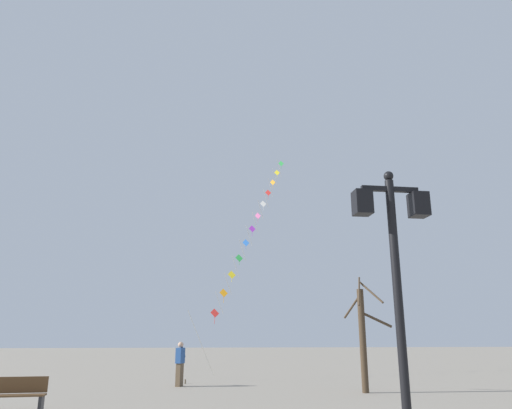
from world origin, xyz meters
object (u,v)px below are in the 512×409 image
Objects in this scene: kite_train at (251,232)px; kite_flyer at (180,363)px; bare_tree at (363,335)px; park_bench at (13,395)px; twin_lantern_lamp_post at (395,254)px.

kite_train is 11.17m from kite_flyer.
kite_train is 12.78m from bare_tree.
kite_flyer is 1.05× the size of park_bench.
twin_lantern_lamp_post is at bearing -138.56° from kite_flyer.
twin_lantern_lamp_post is at bearing -90.90° from kite_train.
kite_flyer is 7.88m from park_bench.
twin_lantern_lamp_post is 0.31× the size of kite_train.
twin_lantern_lamp_post is 2.79× the size of park_bench.
kite_train is (0.33, 21.03, 4.91)m from twin_lantern_lamp_post.
kite_flyer is at bearing -116.50° from kite_train.
twin_lantern_lamp_post reaches higher than kite_flyer.
bare_tree is (6.57, -3.22, 1.06)m from kite_flyer.
bare_tree reaches higher than kite_flyer.
kite_train reaches higher than twin_lantern_lamp_post.
park_bench is at bearing 138.80° from twin_lantern_lamp_post.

